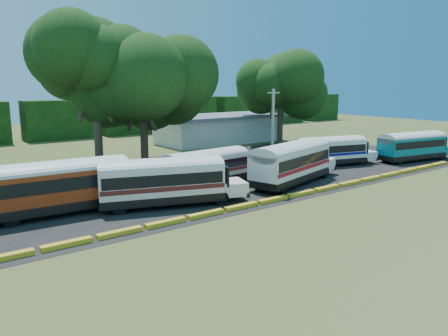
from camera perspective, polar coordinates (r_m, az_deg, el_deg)
ground at (r=30.74m, az=5.62°, el=-5.26°), size 160.00×160.00×0.00m
asphalt_strip at (r=40.62m, az=-4.81°, el=-1.21°), size 64.00×24.00×0.02m
curb at (r=31.41m, az=4.39°, el=-4.60°), size 53.70×0.45×0.30m
terminal_building at (r=64.49m, az=-0.55°, el=5.20°), size 19.00×9.00×4.00m
treeline_backdrop at (r=72.71m, az=-20.92°, el=5.91°), size 130.00×4.00×6.00m
bus_red at (r=30.85m, az=-20.28°, el=-1.87°), size 11.14×3.32×3.62m
bus_cream_west at (r=30.94m, az=-7.80°, el=-1.45°), size 10.82×5.80×3.47m
bus_cream_east at (r=36.94m, az=-2.04°, el=0.35°), size 9.58×3.18×3.09m
bus_white_red at (r=37.83m, az=8.92°, el=0.98°), size 11.50×5.61×3.67m
bus_white_blue at (r=47.20m, az=13.84°, el=2.38°), size 9.72×4.63×3.10m
bus_teal at (r=53.00m, az=23.47°, el=2.84°), size 10.21×4.11×3.27m
tree_west at (r=44.61m, az=-16.64°, el=13.70°), size 10.17×10.17×14.80m
tree_center at (r=46.08m, az=-10.64°, el=10.88°), size 10.75×10.75×12.59m
tree_east at (r=61.87m, az=7.47°, el=10.99°), size 9.48×9.48×12.16m
utility_pole at (r=45.29m, az=6.39°, el=5.31°), size 1.60×0.30×8.03m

